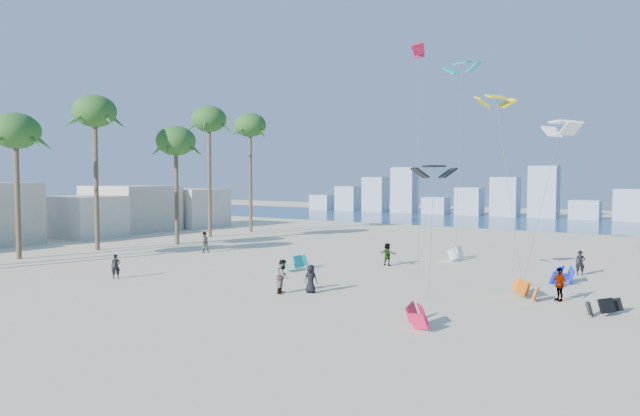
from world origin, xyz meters
The scene contains 10 objects.
ground centered at (0.00, 0.00, 0.00)m, with size 220.00×220.00×0.00m, color beige.
ocean centered at (0.00, 72.00, 0.01)m, with size 220.00×220.00×0.00m, color navy.
kitesurfer_near centered at (-7.25, 7.74, 0.79)m, with size 0.57×0.38×1.57m, color black.
kitesurfer_mid centered at (4.51, 10.15, 0.95)m, with size 0.93×0.72×1.91m, color gray.
kitesurfers_far centered at (10.33, 17.75, 0.88)m, with size 39.22×15.52×1.91m.
grounded_kites centered at (11.56, 19.08, 0.45)m, with size 21.56×23.42×0.98m.
flying_kites centered at (14.76, 23.05, 11.26)m, with size 27.05×29.54×17.33m.
palm_row centered at (-20.81, 16.16, 11.52)m, with size 7.47×44.80×14.31m.
beachfront_buildings centered at (-33.69, 20.82, 2.67)m, with size 11.50×43.00×6.00m.
distant_skyline centered at (-1.19, 82.00, 3.09)m, with size 85.00×3.00×8.40m.
Camera 1 is at (24.42, -15.06, 6.48)m, focal length 32.38 mm.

